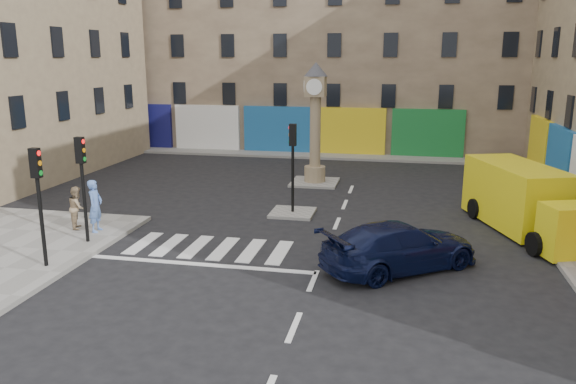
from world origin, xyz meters
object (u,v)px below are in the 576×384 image
(pedestrian_blue, at_px, (95,206))
(clock_pillar, at_px, (315,116))
(traffic_light_left_near, at_px, (38,188))
(pedestrian_tan, at_px, (77,207))
(yellow_van, at_px, (525,200))
(navy_sedan, at_px, (400,246))
(traffic_light_island, at_px, (293,154))
(traffic_light_left_far, at_px, (82,173))

(pedestrian_blue, bearing_deg, clock_pillar, -36.41)
(traffic_light_left_near, relative_size, pedestrian_tan, 2.30)
(traffic_light_left_near, bearing_deg, clock_pillar, 65.45)
(clock_pillar, xyz_separation_m, yellow_van, (9.02, -6.59, -2.33))
(navy_sedan, height_order, yellow_van, yellow_van)
(traffic_light_left_near, relative_size, yellow_van, 0.52)
(pedestrian_tan, bearing_deg, traffic_light_island, -86.64)
(clock_pillar, distance_m, yellow_van, 11.41)
(pedestrian_blue, bearing_deg, navy_sedan, -100.14)
(yellow_van, bearing_deg, traffic_light_left_far, 178.71)
(traffic_light_island, xyz_separation_m, pedestrian_tan, (-7.48, -4.02, -1.64))
(traffic_light_left_near, xyz_separation_m, pedestrian_tan, (-1.18, 3.78, -1.67))
(pedestrian_blue, relative_size, pedestrian_tan, 1.21)
(traffic_light_left_near, relative_size, clock_pillar, 0.61)
(traffic_light_left_far, xyz_separation_m, clock_pillar, (6.30, 11.40, 0.93))
(traffic_light_left_near, bearing_deg, traffic_light_left_far, 90.00)
(traffic_light_island, bearing_deg, traffic_light_left_far, -139.40)
(pedestrian_blue, xyz_separation_m, pedestrian_tan, (-0.89, 0.23, -0.17))
(traffic_light_left_far, height_order, clock_pillar, clock_pillar)
(traffic_light_island, bearing_deg, traffic_light_left_near, -128.93)
(traffic_light_island, distance_m, clock_pillar, 6.07)
(traffic_light_left_far, bearing_deg, yellow_van, 17.41)
(clock_pillar, bearing_deg, navy_sedan, -68.73)
(traffic_light_left_near, height_order, yellow_van, traffic_light_left_near)
(pedestrian_blue, bearing_deg, traffic_light_island, -60.86)
(traffic_light_left_far, relative_size, pedestrian_tan, 2.30)
(traffic_light_left_far, distance_m, navy_sedan, 10.94)
(traffic_light_left_near, xyz_separation_m, traffic_light_left_far, (0.00, 2.40, 0.00))
(navy_sedan, bearing_deg, traffic_light_island, 1.36)
(traffic_light_left_far, distance_m, pedestrian_blue, 1.91)
(traffic_light_island, height_order, clock_pillar, clock_pillar)
(traffic_light_island, bearing_deg, yellow_van, -3.78)
(yellow_van, bearing_deg, clock_pillar, 125.15)
(traffic_light_island, relative_size, yellow_van, 0.52)
(traffic_light_left_far, distance_m, yellow_van, 16.12)
(traffic_light_island, bearing_deg, clock_pillar, 90.00)
(traffic_light_left_far, bearing_deg, traffic_light_island, 40.60)
(traffic_light_left_far, distance_m, traffic_light_island, 8.30)
(clock_pillar, bearing_deg, traffic_light_left_near, -114.55)
(pedestrian_blue, bearing_deg, yellow_van, -80.47)
(traffic_light_left_near, bearing_deg, navy_sedan, 11.98)
(traffic_light_left_near, bearing_deg, pedestrian_tan, 107.38)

